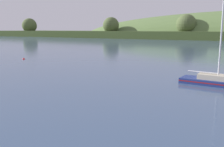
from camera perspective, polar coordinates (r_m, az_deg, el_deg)
The scene contains 2 objects.
sailboat_near_mooring at distance 34.90m, azimuth 23.08°, elevation -2.16°, with size 8.58×3.77×11.87m.
mooring_buoy_far_upstream at distance 63.62m, azimuth -19.36°, elevation 3.06°, with size 0.56×0.56×0.64m.
Camera 1 is at (11.22, 13.31, 7.06)m, focal length 40.41 mm.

